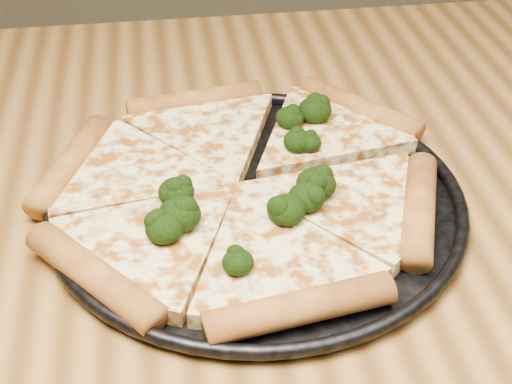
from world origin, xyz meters
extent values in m
cube|color=olive|center=(0.00, 0.00, 0.73)|extent=(1.20, 0.90, 0.04)
cube|color=brown|center=(0.54, 0.39, 0.35)|extent=(0.06, 0.06, 0.71)
cylinder|color=black|center=(0.09, 0.01, 0.75)|extent=(0.37, 0.37, 0.01)
torus|color=black|center=(0.09, 0.01, 0.76)|extent=(0.38, 0.38, 0.01)
cylinder|color=#C07530|center=(0.22, 0.14, 0.77)|extent=(0.11, 0.13, 0.03)
cylinder|color=#C07530|center=(0.04, 0.18, 0.77)|extent=(0.15, 0.05, 0.03)
cylinder|color=#C07530|center=(-0.08, 0.08, 0.77)|extent=(0.08, 0.15, 0.03)
cylinder|color=#C07530|center=(-0.05, -0.08, 0.77)|extent=(0.11, 0.13, 0.03)
cylinder|color=#C07530|center=(0.10, -0.14, 0.77)|extent=(0.15, 0.05, 0.03)
cylinder|color=#C07530|center=(0.22, -0.03, 0.77)|extent=(0.08, 0.15, 0.03)
ellipsoid|color=black|center=(0.14, 0.00, 0.78)|extent=(0.04, 0.04, 0.03)
ellipsoid|color=black|center=(0.01, 0.01, 0.78)|extent=(0.03, 0.03, 0.02)
ellipsoid|color=black|center=(0.16, 0.13, 0.78)|extent=(0.03, 0.03, 0.03)
ellipsoid|color=black|center=(0.02, -0.03, 0.78)|extent=(0.04, 0.04, 0.03)
ellipsoid|color=black|center=(0.12, -0.02, 0.78)|extent=(0.03, 0.03, 0.02)
ellipsoid|color=black|center=(0.00, -0.04, 0.78)|extent=(0.03, 0.03, 0.02)
ellipsoid|color=black|center=(0.14, 0.07, 0.78)|extent=(0.03, 0.03, 0.02)
ellipsoid|color=black|center=(0.15, 0.07, 0.78)|extent=(0.02, 0.02, 0.02)
ellipsoid|color=black|center=(0.10, -0.03, 0.78)|extent=(0.03, 0.03, 0.02)
ellipsoid|color=black|center=(0.06, -0.09, 0.78)|extent=(0.03, 0.03, 0.02)
ellipsoid|color=black|center=(0.14, 0.12, 0.78)|extent=(0.03, 0.03, 0.02)
camera|label=1|loc=(0.01, -0.51, 1.16)|focal=51.64mm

